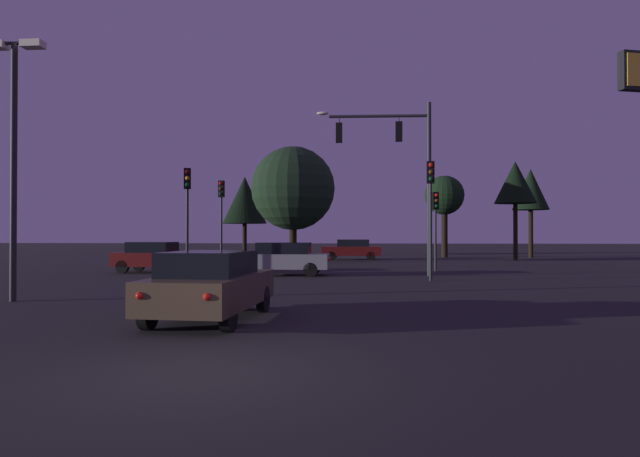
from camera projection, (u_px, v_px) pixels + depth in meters
name	position (u px, v px, depth m)	size (l,w,h in m)	color
ground_plane	(326.00, 267.00, 31.83)	(168.00, 168.00, 0.00)	black
traffic_signal_mast_arm	(400.00, 159.00, 24.81)	(5.22, 0.49, 7.91)	#232326
traffic_light_corner_left	(431.00, 197.00, 22.14)	(0.30, 0.35, 4.87)	#232326
traffic_light_corner_right	(221.00, 207.00, 29.27)	(0.32, 0.36, 4.79)	#232326
traffic_light_median	(187.00, 201.00, 23.60)	(0.36, 0.38, 4.77)	#232326
traffic_light_far_side	(436.00, 215.00, 28.07)	(0.36, 0.38, 4.08)	#232326
car_nearside_lane	(211.00, 284.00, 11.96)	(2.10, 4.30, 1.52)	#473828
car_crossing_left	(154.00, 257.00, 27.09)	(4.11, 2.15, 1.52)	#4C0F0F
car_crossing_right	(282.00, 258.00, 25.18)	(4.52, 1.79, 1.52)	gray
car_far_lane	(352.00, 249.00, 40.84)	(4.45, 1.81, 1.52)	#4C0F0F
parking_lot_lamp_post	(14.00, 134.00, 15.44)	(1.70, 0.36, 7.38)	#232326
tree_behind_sign	(293.00, 189.00, 36.76)	(5.65, 5.65, 7.83)	black
tree_left_far	(444.00, 196.00, 45.10)	(3.25, 3.25, 6.77)	black
tree_center_horizon	(531.00, 190.00, 44.87)	(2.94, 2.94, 7.32)	black
tree_right_cluster	(245.00, 200.00, 48.57)	(3.94, 3.94, 7.06)	black
tree_lot_edge	(515.00, 183.00, 39.91)	(3.01, 3.01, 7.28)	black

